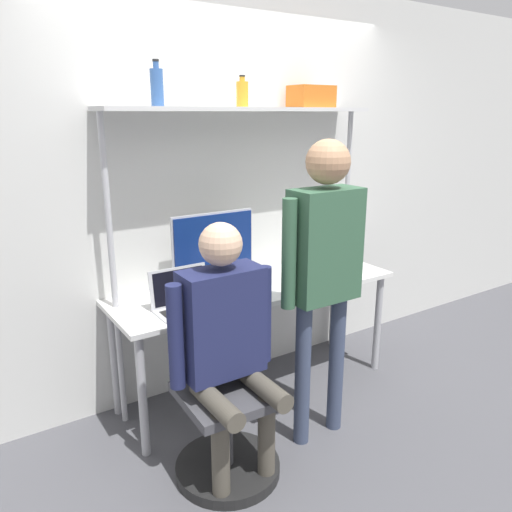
# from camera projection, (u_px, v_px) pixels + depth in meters

# --- Properties ---
(ground_plane) EXTENTS (12.00, 12.00, 0.00)m
(ground_plane) POSITION_uv_depth(u_px,v_px,m) (284.00, 410.00, 3.25)
(ground_plane) COLOR #4C4C51
(wall_back) EXTENTS (8.00, 0.06, 2.70)m
(wall_back) POSITION_uv_depth(u_px,v_px,m) (230.00, 191.00, 3.40)
(wall_back) COLOR silver
(wall_back) RESTS_ON ground_plane
(desk) EXTENTS (1.94, 0.61, 0.77)m
(desk) POSITION_uv_depth(u_px,v_px,m) (257.00, 297.00, 3.32)
(desk) COLOR silver
(desk) RESTS_ON ground_plane
(shelf_unit) EXTENTS (1.84, 0.30, 1.90)m
(shelf_unit) POSITION_uv_depth(u_px,v_px,m) (245.00, 149.00, 3.17)
(shelf_unit) COLOR silver
(shelf_unit) RESTS_ON ground_plane
(monitor) EXTENTS (0.58, 0.24, 0.49)m
(monitor) POSITION_uv_depth(u_px,v_px,m) (214.00, 248.00, 3.22)
(monitor) COLOR #B7B7BC
(monitor) RESTS_ON desk
(laptop) EXTENTS (0.36, 0.23, 0.23)m
(laptop) POSITION_uv_depth(u_px,v_px,m) (183.00, 297.00, 2.90)
(laptop) COLOR #BCBCC1
(laptop) RESTS_ON desk
(cell_phone) EXTENTS (0.07, 0.15, 0.01)m
(cell_phone) POSITION_uv_depth(u_px,v_px,m) (228.00, 301.00, 3.00)
(cell_phone) COLOR black
(cell_phone) RESTS_ON desk
(office_chair) EXTENTS (0.56, 0.56, 0.95)m
(office_chair) POSITION_uv_depth(u_px,v_px,m) (223.00, 420.00, 2.64)
(office_chair) COLOR black
(office_chair) RESTS_ON ground_plane
(person_seated) EXTENTS (0.58, 0.47, 1.37)m
(person_seated) POSITION_uv_depth(u_px,v_px,m) (226.00, 334.00, 2.46)
(person_seated) COLOR #4C473D
(person_seated) RESTS_ON ground_plane
(person_standing) EXTENTS (0.56, 0.24, 1.74)m
(person_standing) POSITION_uv_depth(u_px,v_px,m) (324.00, 256.00, 2.71)
(person_standing) COLOR #38425B
(person_standing) RESTS_ON ground_plane
(bottle_blue) EXTENTS (0.07, 0.07, 0.25)m
(bottle_blue) POSITION_uv_depth(u_px,v_px,m) (157.00, 87.00, 2.77)
(bottle_blue) COLOR #335999
(bottle_blue) RESTS_ON shelf_unit
(bottle_amber) EXTENTS (0.07, 0.07, 0.19)m
(bottle_amber) POSITION_uv_depth(u_px,v_px,m) (242.00, 94.00, 3.07)
(bottle_amber) COLOR gold
(bottle_amber) RESTS_ON shelf_unit
(storage_box) EXTENTS (0.28, 0.20, 0.14)m
(storage_box) POSITION_uv_depth(u_px,v_px,m) (311.00, 97.00, 3.36)
(storage_box) COLOR #D1661E
(storage_box) RESTS_ON shelf_unit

